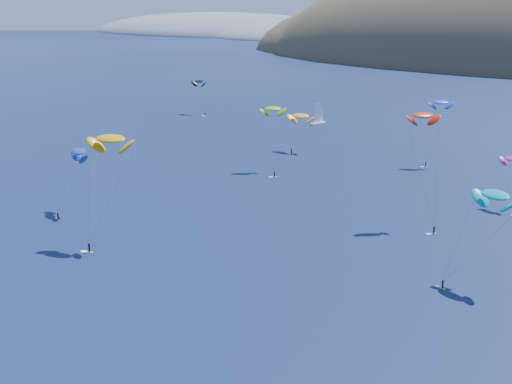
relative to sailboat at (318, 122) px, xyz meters
name	(u,v)px	position (x,y,z in m)	size (l,w,h in m)	color
headland	(239,36)	(-384.28, 541.36, -4.27)	(460.00, 250.00, 60.00)	slate
sailboat	(318,122)	(0.00, 0.00, 0.00)	(8.96, 8.17, 10.70)	silver
kitesurfer_1	(301,116)	(17.38, -49.01, 11.34)	(9.65, 8.19, 14.94)	#B2ED1A
kitesurfer_2	(111,139)	(26.79, -152.78, 22.41)	(11.04, 11.04, 26.21)	#B2ED1A
kitesurfer_3	(273,109)	(22.38, -76.63, 17.99)	(10.15, 12.57, 21.11)	#B2ED1A
kitesurfer_4	(441,102)	(64.20, -44.97, 19.16)	(8.30, 8.05, 22.23)	#B2ED1A
kitesurfer_5	(495,195)	(101.74, -133.37, 16.56)	(12.32, 11.09, 20.12)	#B2ED1A
kitesurfer_6	(512,159)	(93.76, -80.73, 11.82)	(8.10, 9.59, 14.64)	#B2ED1A
kitesurfer_9	(423,116)	(78.35, -105.38, 25.01)	(10.66, 9.67, 28.16)	#B2ED1A
kitesurfer_10	(79,152)	(3.43, -138.98, 14.31)	(9.53, 12.62, 17.67)	#B2ED1A
kitesurfer_12	(199,81)	(-58.18, -2.95, 13.48)	(11.14, 7.18, 16.63)	#B2ED1A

